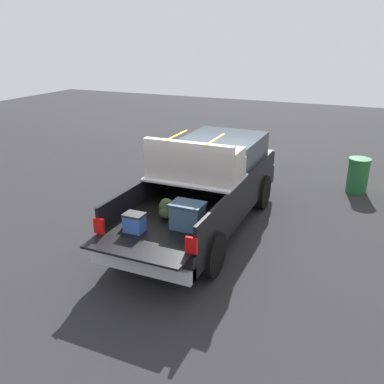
% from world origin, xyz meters
% --- Properties ---
extents(ground_plane, '(40.00, 40.00, 0.00)m').
position_xyz_m(ground_plane, '(0.00, 0.00, 0.00)').
color(ground_plane, '#262628').
extents(pickup_truck, '(6.05, 2.06, 2.23)m').
position_xyz_m(pickup_truck, '(0.37, -0.00, 0.98)').
color(pickup_truck, black).
rests_on(pickup_truck, ground_plane).
extents(trash_can, '(0.60, 0.60, 0.98)m').
position_xyz_m(trash_can, '(3.93, -3.05, 0.50)').
color(trash_can, '#1E592D').
rests_on(trash_can, ground_plane).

